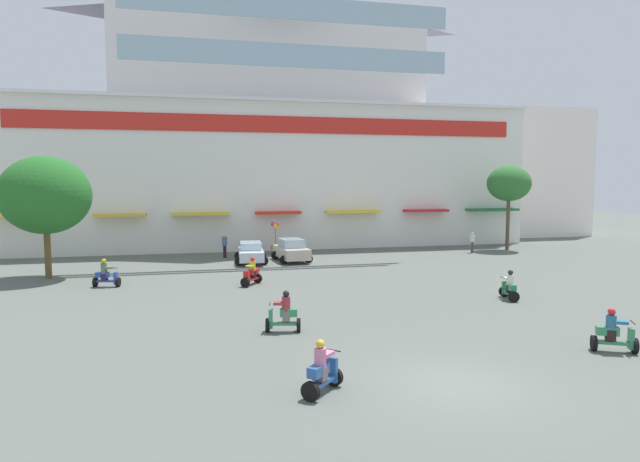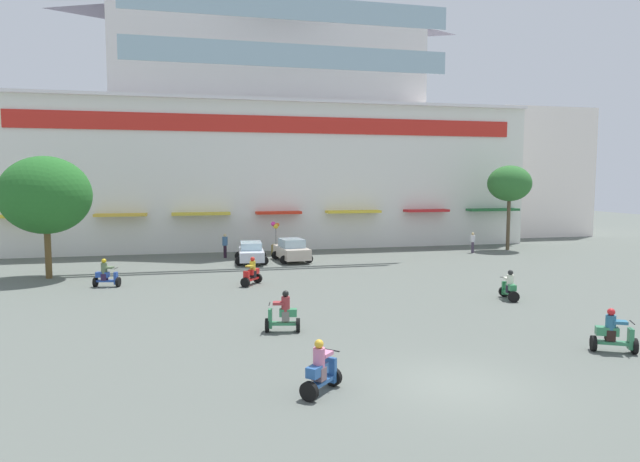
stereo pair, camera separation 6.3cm
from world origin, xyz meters
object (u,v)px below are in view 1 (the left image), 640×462
scooter_rider_0 (284,315)px  pedestrian_0 (225,244)px  plaza_tree_1 (509,184)px  balloon_vendor_cart (275,242)px  scooter_rider_1 (322,371)px  scooter_rider_4 (106,275)px  parked_car_0 (251,252)px  parked_car_1 (291,250)px  scooter_rider_5 (509,287)px  scooter_rider_3 (614,334)px  scooter_rider_2 (252,274)px  pedestrian_1 (472,241)px  plaza_tree_0 (45,195)px

scooter_rider_0 → pedestrian_0: bearing=92.5°
plaza_tree_1 → balloon_vendor_cart: size_ratio=2.71×
scooter_rider_1 → balloon_vendor_cart: bearing=83.8°
scooter_rider_0 → scooter_rider_4: bearing=125.6°
parked_car_0 → scooter_rider_1: 23.84m
parked_car_1 → pedestrian_0: bearing=148.1°
parked_car_1 → scooter_rider_5: parked_car_1 is taller
scooter_rider_1 → scooter_rider_3: bearing=6.9°
scooter_rider_2 → pedestrian_1: 20.38m
plaza_tree_0 → scooter_rider_3: plaza_tree_0 is taller
plaza_tree_1 → parked_car_0: (-21.03, -2.15, -4.63)m
parked_car_1 → scooter_rider_0: 17.95m
plaza_tree_1 → scooter_rider_5: bearing=-121.7°
plaza_tree_1 → scooter_rider_2: bearing=-154.9°
scooter_rider_0 → scooter_rider_5: scooter_rider_0 is taller
parked_car_0 → scooter_rider_5: (10.69, -14.60, -0.13)m
pedestrian_0 → plaza_tree_0: bearing=-149.9°
plaza_tree_0 → balloon_vendor_cart: plaza_tree_0 is taller
scooter_rider_4 → scooter_rider_5: 20.64m
parked_car_0 → scooter_rider_0: scooter_rider_0 is taller
parked_car_1 → scooter_rider_5: (7.86, -14.55, -0.19)m
scooter_rider_5 → scooter_rider_1: bearing=-141.0°
scooter_rider_1 → pedestrian_0: (-0.88, 26.53, 0.37)m
scooter_rider_2 → pedestrian_1: pedestrian_1 is taller
parked_car_0 → scooter_rider_5: 18.09m
pedestrian_1 → scooter_rider_5: bearing=-112.9°
plaza_tree_0 → pedestrian_0: bearing=30.1°
scooter_rider_4 → scooter_rider_2: bearing=-9.5°
scooter_rider_4 → scooter_rider_0: bearing=-54.4°
scooter_rider_1 → scooter_rider_5: scooter_rider_1 is taller
scooter_rider_3 → scooter_rider_5: 8.07m
pedestrian_1 → plaza_tree_1: bearing=15.8°
scooter_rider_3 → pedestrian_0: (-11.13, 25.29, 0.38)m
scooter_rider_1 → pedestrian_1: 30.78m
plaza_tree_1 → pedestrian_0: 23.05m
parked_car_0 → pedestrian_0: bearing=120.6°
plaza_tree_0 → scooter_rider_4: size_ratio=4.62×
scooter_rider_1 → pedestrian_0: bearing=91.9°
parked_car_1 → scooter_rider_0: scooter_rider_0 is taller
parked_car_0 → parked_car_1: parked_car_1 is taller
parked_car_0 → scooter_rider_3: bearing=-67.1°
parked_car_0 → scooter_rider_3: (9.53, -22.59, -0.10)m
scooter_rider_3 → pedestrian_0: bearing=113.8°
scooter_rider_0 → pedestrian_0: (-0.88, 20.35, 0.34)m
scooter_rider_3 → pedestrian_1: size_ratio=0.93×
scooter_rider_4 → balloon_vendor_cart: bearing=44.6°
scooter_rider_2 → scooter_rider_3: (10.38, -14.47, -0.01)m
pedestrian_0 → scooter_rider_3: bearing=-66.2°
plaza_tree_1 → scooter_rider_1: 34.21m
scooter_rider_3 → pedestrian_1: (7.80, 23.69, 0.29)m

